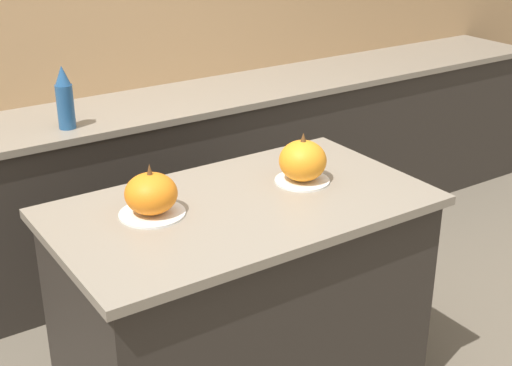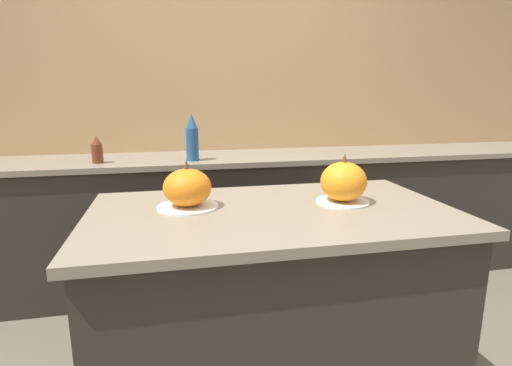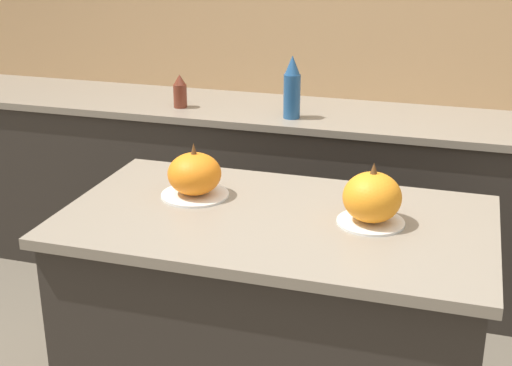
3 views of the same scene
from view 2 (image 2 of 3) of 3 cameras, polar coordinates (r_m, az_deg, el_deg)
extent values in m
cube|color=tan|center=(3.06, -5.13, 10.91)|extent=(8.00, 0.06, 2.50)
cube|color=#2D2823|center=(1.73, 2.25, -19.02)|extent=(1.33, 0.73, 0.88)
cube|color=gray|center=(1.54, 2.40, -4.40)|extent=(1.39, 0.79, 0.03)
cube|color=#2D2823|center=(2.88, -4.02, -5.57)|extent=(6.00, 0.56, 0.89)
cube|color=gray|center=(2.77, -4.17, 3.53)|extent=(6.00, 0.60, 0.03)
cylinder|color=white|center=(1.57, -9.68, -3.34)|extent=(0.23, 0.23, 0.01)
ellipsoid|color=orange|center=(1.55, -9.78, -0.63)|extent=(0.19, 0.19, 0.14)
cone|color=brown|center=(1.54, -9.91, 2.64)|extent=(0.02, 0.02, 0.04)
cylinder|color=white|center=(1.66, 12.26, -2.61)|extent=(0.21, 0.21, 0.01)
ellipsoid|color=orange|center=(1.64, 12.39, 0.20)|extent=(0.18, 0.18, 0.16)
cone|color=brown|center=(1.62, 12.55, 3.47)|extent=(0.02, 0.02, 0.04)
cylinder|color=#235184|center=(2.58, -9.08, 5.47)|extent=(0.08, 0.08, 0.21)
cone|color=#235184|center=(2.57, -9.20, 8.76)|extent=(0.07, 0.07, 0.09)
cylinder|color=maroon|center=(2.66, -21.73, 3.92)|extent=(0.07, 0.07, 0.12)
cone|color=maroon|center=(2.65, -21.88, 5.70)|extent=(0.06, 0.06, 0.05)
camera|label=1|loc=(1.25, -138.68, 22.09)|focal=50.00mm
camera|label=3|loc=(1.21, 116.42, 17.77)|focal=50.00mm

